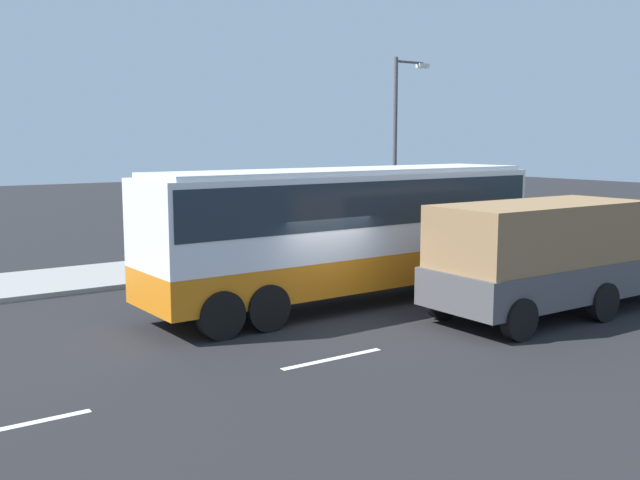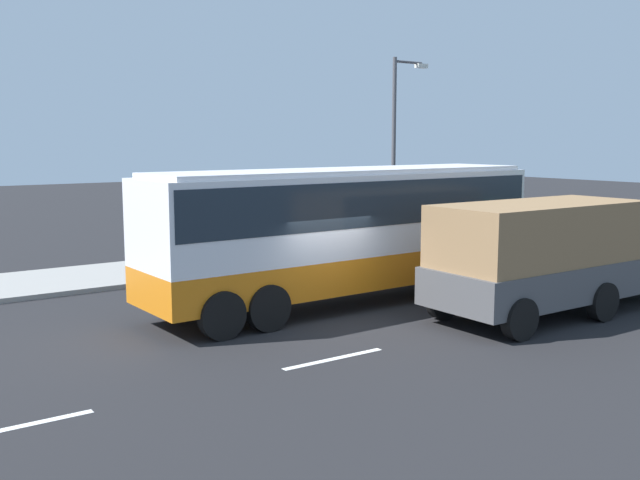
{
  "view_description": "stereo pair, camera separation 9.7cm",
  "coord_description": "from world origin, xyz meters",
  "px_view_note": "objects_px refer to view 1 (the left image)",
  "views": [
    {
      "loc": [
        -10.07,
        -14.12,
        4.38
      ],
      "look_at": [
        0.85,
        1.5,
        1.73
      ],
      "focal_mm": 40.62,
      "sensor_mm": 36.0,
      "label": 1
    },
    {
      "loc": [
        -10.15,
        -14.06,
        4.38
      ],
      "look_at": [
        0.85,
        1.5,
        1.73
      ],
      "focal_mm": 40.62,
      "sensor_mm": 36.0,
      "label": 2
    }
  ],
  "objects_px": {
    "coach_bus": "(348,221)",
    "pedestrian_near_curb": "(360,226)",
    "cargo_truck": "(563,252)",
    "street_lamp": "(398,142)"
  },
  "relations": [
    {
      "from": "coach_bus",
      "to": "pedestrian_near_curb",
      "type": "relative_size",
      "value": 7.31
    },
    {
      "from": "cargo_truck",
      "to": "pedestrian_near_curb",
      "type": "bearing_deg",
      "value": 80.52
    },
    {
      "from": "pedestrian_near_curb",
      "to": "cargo_truck",
      "type": "bearing_deg",
      "value": -79.04
    },
    {
      "from": "coach_bus",
      "to": "pedestrian_near_curb",
      "type": "distance_m",
      "value": 8.95
    },
    {
      "from": "cargo_truck",
      "to": "pedestrian_near_curb",
      "type": "xyz_separation_m",
      "value": [
        1.89,
        10.73,
        -0.5
      ]
    },
    {
      "from": "coach_bus",
      "to": "street_lamp",
      "type": "xyz_separation_m",
      "value": [
        6.8,
        5.82,
        2.07
      ]
    },
    {
      "from": "coach_bus",
      "to": "cargo_truck",
      "type": "xyz_separation_m",
      "value": [
        3.86,
        -3.97,
        -0.69
      ]
    },
    {
      "from": "coach_bus",
      "to": "street_lamp",
      "type": "distance_m",
      "value": 9.19
    },
    {
      "from": "cargo_truck",
      "to": "coach_bus",
      "type": "bearing_deg",
      "value": 134.65
    },
    {
      "from": "coach_bus",
      "to": "cargo_truck",
      "type": "height_order",
      "value": "coach_bus"
    }
  ]
}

